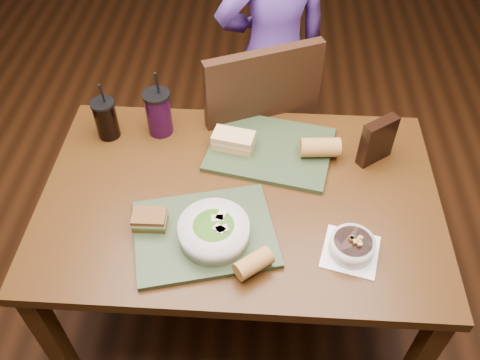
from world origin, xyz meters
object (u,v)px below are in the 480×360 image
(cup_cola, at_px, (106,119))
(tray_near, at_px, (205,234))
(soup_bowl, at_px, (352,246))
(baguette_far, at_px, (320,147))
(diner, at_px, (273,55))
(sandwich_near, at_px, (150,220))
(sandwich_far, at_px, (233,141))
(chair_far, at_px, (262,131))
(cup_berry, at_px, (159,113))
(tray_far, at_px, (270,149))
(salad_bowl, at_px, (214,231))
(chip_bag, at_px, (377,141))
(baguette_near, at_px, (253,263))
(dining_table, at_px, (240,212))

(cup_cola, bearing_deg, tray_near, -47.65)
(soup_bowl, relative_size, baguette_far, 1.44)
(diner, distance_m, sandwich_near, 1.07)
(sandwich_far, height_order, baguette_far, baguette_far)
(sandwich_near, height_order, sandwich_far, sandwich_far)
(chair_far, bearing_deg, cup_berry, -148.83)
(tray_near, height_order, cup_cola, cup_cola)
(soup_bowl, distance_m, baguette_far, 0.40)
(baguette_far, bearing_deg, tray_far, 171.56)
(salad_bowl, distance_m, soup_bowl, 0.41)
(cup_cola, xyz_separation_m, cup_berry, (0.18, 0.03, 0.01))
(sandwich_near, bearing_deg, sandwich_far, 57.52)
(tray_far, distance_m, chip_bag, 0.37)
(tray_near, bearing_deg, baguette_near, -38.40)
(cup_cola, bearing_deg, sandwich_far, -6.73)
(tray_far, xyz_separation_m, cup_cola, (-0.59, 0.05, 0.07))
(sandwich_far, relative_size, cup_cola, 0.67)
(baguette_far, xyz_separation_m, cup_berry, (-0.57, 0.11, 0.03))
(tray_near, height_order, tray_far, same)
(diner, relative_size, cup_berry, 5.52)
(sandwich_far, bearing_deg, diner, 78.50)
(dining_table, xyz_separation_m, baguette_near, (0.06, -0.29, 0.14))
(dining_table, relative_size, tray_near, 3.10)
(sandwich_near, height_order, baguette_near, baguette_near)
(tray_near, relative_size, cup_berry, 1.59)
(chair_far, relative_size, baguette_near, 9.39)
(cup_berry, bearing_deg, baguette_near, -58.22)
(soup_bowl, bearing_deg, baguette_near, -163.12)
(sandwich_far, height_order, cup_cola, cup_cola)
(baguette_far, bearing_deg, dining_table, -144.98)
(tray_near, xyz_separation_m, salad_bowl, (0.03, -0.02, 0.04))
(sandwich_near, distance_m, baguette_far, 0.63)
(soup_bowl, height_order, chip_bag, chip_bag)
(diner, xyz_separation_m, baguette_near, (-0.04, -1.14, 0.07))
(chair_far, height_order, tray_far, chair_far)
(chair_far, distance_m, cup_cola, 0.66)
(chair_far, relative_size, tray_near, 2.45)
(dining_table, xyz_separation_m, salad_bowl, (-0.07, -0.19, 0.14))
(baguette_near, height_order, chip_bag, chip_bag)
(diner, relative_size, tray_far, 3.46)
(soup_bowl, bearing_deg, tray_far, 120.47)
(tray_far, bearing_deg, salad_bowl, -111.77)
(dining_table, bearing_deg, baguette_far, 35.02)
(tray_far, bearing_deg, baguette_far, -8.44)
(diner, bearing_deg, sandwich_near, 45.83)
(baguette_near, xyz_separation_m, baguette_far, (0.21, 0.48, 0.01))
(baguette_far, bearing_deg, salad_bowl, -131.18)
(baguette_near, bearing_deg, diner, 88.01)
(diner, xyz_separation_m, sandwich_near, (-0.36, -1.00, 0.06))
(soup_bowl, bearing_deg, salad_bowl, 177.84)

